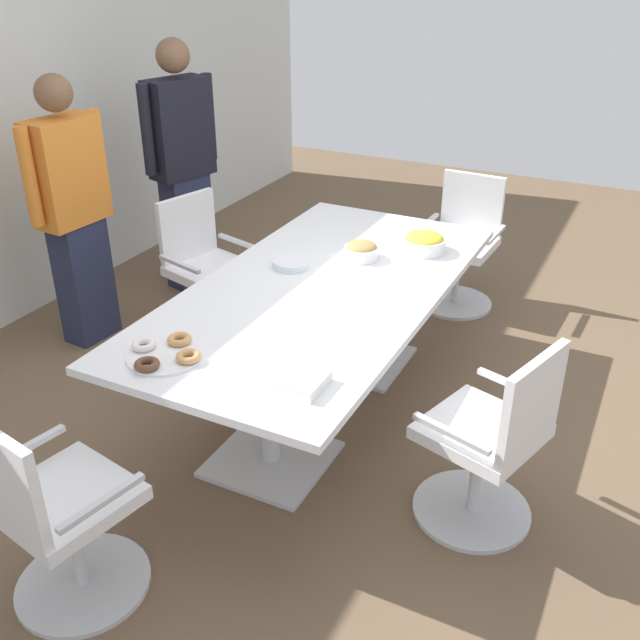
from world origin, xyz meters
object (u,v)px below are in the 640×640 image
object	(u,v)px
office_chair_2	(491,446)
person_standing_0	(73,211)
office_chair_1	(56,518)
conference_table	(320,307)
office_chair_0	(206,275)
office_chair_3	(461,249)
donut_platter	(165,353)
napkin_pile	(300,381)
plate_stack	(291,264)
snack_bowl_cookies	(362,250)
person_standing_1	(183,164)
snack_bowl_chips_yellow	(424,242)

from	to	relation	value
office_chair_2	person_standing_0	bearing A→B (deg)	96.29
office_chair_1	person_standing_0	xyz separation A→B (m)	(1.70, 1.42, 0.47)
conference_table	office_chair_0	size ratio (longest dim) A/B	2.64
office_chair_3	donut_platter	world-z (taller)	office_chair_3
office_chair_1	napkin_pile	size ratio (longest dim) A/B	4.57
plate_stack	conference_table	bearing A→B (deg)	-119.95
office_chair_3	conference_table	bearing A→B (deg)	82.74
office_chair_2	office_chair_3	distance (m)	2.25
snack_bowl_cookies	donut_platter	xyz separation A→B (m)	(-1.37, 0.32, -0.03)
office_chair_2	person_standing_1	world-z (taller)	person_standing_1
snack_bowl_chips_yellow	napkin_pile	distance (m)	1.57
snack_bowl_chips_yellow	napkin_pile	size ratio (longest dim) A/B	1.25
office_chair_2	donut_platter	size ratio (longest dim) A/B	2.66
conference_table	office_chair_0	distance (m)	1.18
office_chair_0	plate_stack	distance (m)	0.95
office_chair_1	office_chair_2	bearing A→B (deg)	51.74
office_chair_1	napkin_pile	bearing A→B (deg)	60.20
office_chair_3	office_chair_1	bearing A→B (deg)	82.61
office_chair_3	person_standing_1	distance (m)	2.06
office_chair_1	office_chair_2	xyz separation A→B (m)	(1.17, -1.36, 0.00)
conference_table	plate_stack	world-z (taller)	plate_stack
office_chair_0	office_chair_3	distance (m)	1.79
person_standing_1	plate_stack	distance (m)	1.63
plate_stack	office_chair_1	bearing A→B (deg)	178.44
plate_stack	person_standing_0	bearing A→B (deg)	93.35
snack_bowl_chips_yellow	donut_platter	bearing A→B (deg)	159.75
donut_platter	plate_stack	world-z (taller)	donut_platter
office_chair_1	office_chair_2	size ratio (longest dim) A/B	1.00
office_chair_2	snack_bowl_cookies	world-z (taller)	office_chair_2
person_standing_1	snack_bowl_chips_yellow	size ratio (longest dim) A/B	7.13
snack_bowl_cookies	person_standing_1	bearing A→B (deg)	69.77
person_standing_1	snack_bowl_cookies	size ratio (longest dim) A/B	9.15
person_standing_0	snack_bowl_cookies	xyz separation A→B (m)	(0.37, -1.77, -0.07)
office_chair_0	office_chair_3	xyz separation A→B (m)	(1.17, -1.35, 0.00)
office_chair_1	napkin_pile	distance (m)	1.06
office_chair_0	snack_bowl_cookies	world-z (taller)	office_chair_0
office_chair_1	snack_bowl_chips_yellow	world-z (taller)	office_chair_1
office_chair_2	napkin_pile	size ratio (longest dim) A/B	4.57
napkin_pile	office_chair_2	bearing A→B (deg)	-59.60
person_standing_0	snack_bowl_chips_yellow	world-z (taller)	person_standing_0
conference_table	office_chair_2	world-z (taller)	office_chair_2
person_standing_0	snack_bowl_chips_yellow	xyz separation A→B (m)	(0.63, -2.04, -0.07)
office_chair_0	office_chair_3	size ratio (longest dim) A/B	1.00
office_chair_0	snack_bowl_cookies	bearing A→B (deg)	102.94
snack_bowl_cookies	donut_platter	world-z (taller)	snack_bowl_cookies
office_chair_0	snack_bowl_chips_yellow	distance (m)	1.46
snack_bowl_chips_yellow	plate_stack	xyz separation A→B (m)	(-0.54, 0.57, -0.04)
office_chair_1	snack_bowl_cookies	size ratio (longest dim) A/B	4.70
office_chair_2	snack_bowl_chips_yellow	world-z (taller)	office_chair_2
person_standing_0	snack_bowl_chips_yellow	size ratio (longest dim) A/B	6.76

